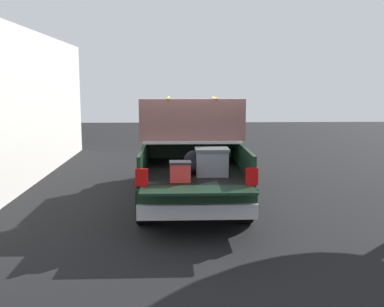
{
  "coord_description": "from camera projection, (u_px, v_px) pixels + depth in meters",
  "views": [
    {
      "loc": [
        -9.78,
        0.36,
        2.51
      ],
      "look_at": [
        -0.6,
        0.0,
        1.1
      ],
      "focal_mm": 42.91,
      "sensor_mm": 36.0,
      "label": 1
    }
  ],
  "objects": [
    {
      "name": "pickup_truck",
      "position": [
        190.0,
        152.0,
        10.28
      ],
      "size": [
        6.05,
        2.08,
        2.23
      ],
      "color": "black",
      "rests_on": "ground_plane"
    },
    {
      "name": "ground_plane",
      "position": [
        191.0,
        199.0,
        10.06
      ],
      "size": [
        40.0,
        40.0,
        0.0
      ],
      "primitive_type": "plane",
      "color": "black"
    },
    {
      "name": "building_facade",
      "position": [
        26.0,
        107.0,
        11.46
      ],
      "size": [
        11.57,
        0.36,
        3.82
      ],
      "primitive_type": "cube",
      "color": "silver",
      "rests_on": "ground_plane"
    }
  ]
}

